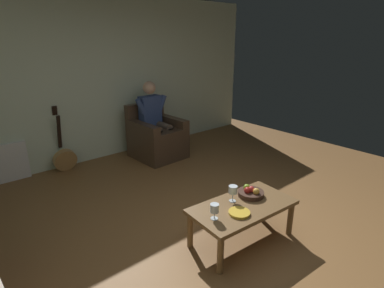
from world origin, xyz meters
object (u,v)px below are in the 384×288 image
(guitar, at_px, (65,157))
(wine_glass_far, at_px, (233,190))
(wine_glass_near, at_px, (215,209))
(decorative_dish, at_px, (239,213))
(person_seated, at_px, (154,117))
(coffee_table, at_px, (243,210))
(armchair, at_px, (156,138))
(fruit_bowl, at_px, (251,192))

(guitar, bearing_deg, wine_glass_far, 104.27)
(guitar, height_order, wine_glass_near, guitar)
(wine_glass_near, height_order, wine_glass_far, wine_glass_far)
(wine_glass_far, xyz_separation_m, decorative_dish, (0.13, 0.20, -0.11))
(person_seated, xyz_separation_m, wine_glass_near, (1.08, 2.59, -0.20))
(coffee_table, bearing_deg, guitar, -75.81)
(armchair, height_order, guitar, guitar)
(person_seated, relative_size, fruit_bowl, 4.77)
(fruit_bowl, bearing_deg, person_seated, -100.94)
(person_seated, height_order, guitar, person_seated)
(wine_glass_near, bearing_deg, fruit_bowl, -173.84)
(coffee_table, xyz_separation_m, fruit_bowl, (-0.21, -0.07, 0.10))
(armchair, bearing_deg, person_seated, -90.00)
(guitar, distance_m, fruit_bowl, 3.08)
(armchair, distance_m, wine_glass_far, 2.55)
(wine_glass_far, distance_m, fruit_bowl, 0.25)
(decorative_dish, bearing_deg, wine_glass_near, -21.56)
(armchair, distance_m, wine_glass_near, 2.78)
(armchair, bearing_deg, coffee_table, 72.27)
(wine_glass_near, relative_size, fruit_bowl, 0.55)
(person_seated, height_order, wine_glass_far, person_seated)
(wine_glass_far, distance_m, decorative_dish, 0.26)
(wine_glass_near, bearing_deg, coffee_table, 178.75)
(wine_glass_near, bearing_deg, person_seated, -112.76)
(person_seated, bearing_deg, wine_glass_far, 71.31)
(person_seated, height_order, decorative_dish, person_seated)
(person_seated, distance_m, fruit_bowl, 2.58)
(coffee_table, bearing_deg, wine_glass_near, -1.25)
(coffee_table, bearing_deg, wine_glass_far, -77.81)
(person_seated, bearing_deg, wine_glass_near, 64.73)
(armchair, distance_m, fruit_bowl, 2.53)
(coffee_table, distance_m, guitar, 3.08)
(armchair, relative_size, wine_glass_near, 6.05)
(wine_glass_near, bearing_deg, decorative_dish, 158.44)
(guitar, distance_m, wine_glass_far, 2.98)
(person_seated, xyz_separation_m, guitar, (1.45, -0.39, -0.49))
(armchair, relative_size, decorative_dish, 4.45)
(coffee_table, relative_size, wine_glass_far, 6.51)
(wine_glass_near, bearing_deg, armchair, -113.09)
(guitar, height_order, wine_glass_far, guitar)
(armchair, bearing_deg, guitar, -19.01)
(armchair, height_order, fruit_bowl, armchair)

